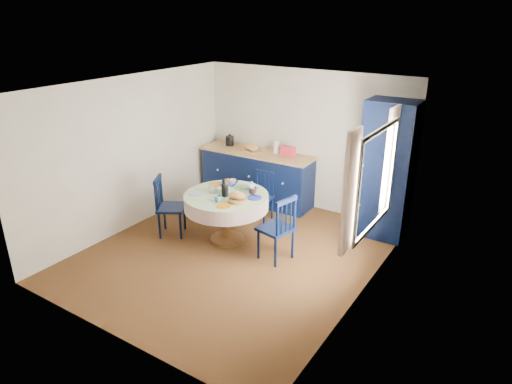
# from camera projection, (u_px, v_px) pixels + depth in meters

# --- Properties ---
(floor) EXTENTS (4.50, 4.50, 0.00)m
(floor) POSITION_uv_depth(u_px,v_px,m) (233.00, 253.00, 6.90)
(floor) COLOR black
(floor) RESTS_ON ground
(ceiling) EXTENTS (4.50, 4.50, 0.00)m
(ceiling) POSITION_uv_depth(u_px,v_px,m) (229.00, 86.00, 5.97)
(ceiling) COLOR white
(ceiling) RESTS_ON wall_back
(wall_back) EXTENTS (4.00, 0.02, 2.50)m
(wall_back) POSITION_uv_depth(u_px,v_px,m) (304.00, 140.00, 8.19)
(wall_back) COLOR beige
(wall_back) RESTS_ON floor
(wall_left) EXTENTS (0.02, 4.50, 2.50)m
(wall_left) POSITION_uv_depth(u_px,v_px,m) (132.00, 153.00, 7.44)
(wall_left) COLOR beige
(wall_left) RESTS_ON floor
(wall_right) EXTENTS (0.02, 4.50, 2.50)m
(wall_right) POSITION_uv_depth(u_px,v_px,m) (367.00, 207.00, 5.43)
(wall_right) COLOR beige
(wall_right) RESTS_ON floor
(window) EXTENTS (0.10, 1.74, 1.45)m
(window) POSITION_uv_depth(u_px,v_px,m) (374.00, 177.00, 5.59)
(window) COLOR white
(window) RESTS_ON wall_right
(kitchen_counter) EXTENTS (2.21, 0.73, 1.22)m
(kitchen_counter) POSITION_uv_depth(u_px,v_px,m) (258.00, 176.00, 8.65)
(kitchen_counter) COLOR black
(kitchen_counter) RESTS_ON floor
(pantry_cabinet) EXTENTS (0.77, 0.57, 2.20)m
(pantry_cabinet) POSITION_uv_depth(u_px,v_px,m) (387.00, 171.00, 7.10)
(pantry_cabinet) COLOR black
(pantry_cabinet) RESTS_ON floor
(dining_table) EXTENTS (1.30, 1.30, 1.07)m
(dining_table) POSITION_uv_depth(u_px,v_px,m) (227.00, 202.00, 7.05)
(dining_table) COLOR brown
(dining_table) RESTS_ON floor
(chair_left) EXTENTS (0.58, 0.59, 0.98)m
(chair_left) POSITION_uv_depth(u_px,v_px,m) (169.00, 206.00, 7.33)
(chair_left) COLOR black
(chair_left) RESTS_ON floor
(chair_far) EXTENTS (0.41, 0.39, 0.86)m
(chair_far) POSITION_uv_depth(u_px,v_px,m) (261.00, 196.00, 7.88)
(chair_far) COLOR black
(chair_far) RESTS_ON floor
(chair_right) EXTENTS (0.52, 0.53, 1.01)m
(chair_right) POSITION_uv_depth(u_px,v_px,m) (278.00, 228.00, 6.56)
(chair_right) COLOR black
(chair_right) RESTS_ON floor
(mug_a) EXTENTS (0.13, 0.13, 0.11)m
(mug_a) POSITION_uv_depth(u_px,v_px,m) (213.00, 189.00, 7.07)
(mug_a) COLOR silver
(mug_a) RESTS_ON dining_table
(mug_b) EXTENTS (0.11, 0.11, 0.10)m
(mug_b) POSITION_uv_depth(u_px,v_px,m) (218.00, 199.00, 6.72)
(mug_b) COLOR #2D6F80
(mug_b) RESTS_ON dining_table
(mug_c) EXTENTS (0.13, 0.13, 0.10)m
(mug_c) POSITION_uv_depth(u_px,v_px,m) (253.00, 191.00, 7.02)
(mug_c) COLOR black
(mug_c) RESTS_ON dining_table
(mug_d) EXTENTS (0.11, 0.11, 0.10)m
(mug_d) POSITION_uv_depth(u_px,v_px,m) (233.00, 182.00, 7.35)
(mug_d) COLOR silver
(mug_d) RESTS_ON dining_table
(cobalt_bowl) EXTENTS (0.27, 0.27, 0.07)m
(cobalt_bowl) POSITION_uv_depth(u_px,v_px,m) (229.00, 184.00, 7.35)
(cobalt_bowl) COLOR navy
(cobalt_bowl) RESTS_ON dining_table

